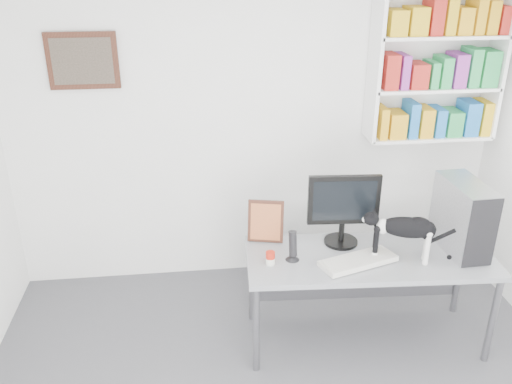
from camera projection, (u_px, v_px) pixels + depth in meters
room at (306, 248)px, 2.59m from camera, size 4.01×4.01×2.70m
bookshelf at (437, 62)px, 4.21m from camera, size 1.03×0.28×1.24m
wall_art at (83, 61)px, 4.01m from camera, size 0.52×0.04×0.42m
desk at (366, 298)px, 3.91m from camera, size 1.75×0.77×0.71m
monitor at (343, 209)px, 3.81m from camera, size 0.52×0.28×0.54m
keyboard at (358, 261)px, 3.66m from camera, size 0.56×0.35×0.04m
pc_tower at (463, 216)px, 3.75m from camera, size 0.25×0.51×0.50m
speaker at (293, 245)px, 3.66m from camera, size 0.11×0.11×0.22m
leaning_print at (266, 221)px, 3.89m from camera, size 0.27×0.16×0.32m
soup_can at (270, 258)px, 3.64m from camera, size 0.08×0.08×0.09m
cat at (404, 238)px, 3.64m from camera, size 0.56×0.31×0.34m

